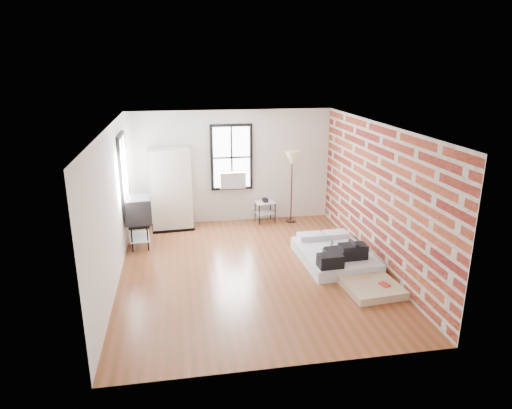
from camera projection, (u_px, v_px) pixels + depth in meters
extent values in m
plane|color=brown|center=(251.00, 270.00, 8.92)|extent=(6.00, 6.00, 0.00)
cube|color=silver|center=(232.00, 167.00, 11.32)|extent=(5.00, 0.01, 2.80)
cube|color=silver|center=(289.00, 272.00, 5.68)|extent=(5.00, 0.01, 2.80)
cube|color=silver|center=(112.00, 209.00, 8.09)|extent=(0.01, 6.00, 2.80)
cube|color=brown|center=(377.00, 196.00, 8.90)|extent=(0.02, 6.00, 2.80)
cube|color=white|center=(250.00, 127.00, 8.08)|extent=(5.00, 6.00, 0.01)
cube|color=white|center=(232.00, 157.00, 11.19)|extent=(0.90, 0.02, 1.50)
cube|color=black|center=(212.00, 158.00, 11.13)|extent=(0.07, 0.08, 1.64)
cube|color=black|center=(251.00, 157.00, 11.29)|extent=(0.07, 0.08, 1.64)
cube|color=black|center=(231.00, 125.00, 10.98)|extent=(0.90, 0.08, 0.07)
cube|color=black|center=(232.00, 188.00, 11.45)|extent=(0.90, 0.08, 0.07)
cube|color=black|center=(232.00, 158.00, 11.19)|extent=(0.04, 0.02, 1.50)
cube|color=black|center=(232.00, 158.00, 11.19)|extent=(0.90, 0.02, 0.04)
cube|color=beige|center=(233.00, 180.00, 11.24)|extent=(0.62, 0.30, 0.40)
cube|color=white|center=(124.00, 172.00, 9.72)|extent=(0.02, 0.90, 1.50)
cube|color=black|center=(121.00, 178.00, 9.26)|extent=(0.08, 0.07, 1.64)
cube|color=black|center=(125.00, 167.00, 10.17)|extent=(0.08, 0.07, 1.64)
cube|color=black|center=(120.00, 135.00, 9.48)|extent=(0.08, 0.90, 0.07)
cube|color=black|center=(126.00, 207.00, 9.95)|extent=(0.08, 0.90, 0.07)
cube|color=black|center=(124.00, 172.00, 9.72)|extent=(0.02, 0.04, 1.50)
cube|color=black|center=(124.00, 172.00, 9.72)|extent=(0.02, 0.90, 0.04)
cube|color=white|center=(335.00, 256.00, 9.29)|extent=(1.41, 1.86, 0.24)
cube|color=white|center=(310.00, 236.00, 9.84)|extent=(0.54, 0.35, 0.11)
cube|color=white|center=(335.00, 234.00, 9.96)|extent=(0.54, 0.35, 0.11)
cube|color=black|center=(353.00, 251.00, 8.85)|extent=(0.54, 0.33, 0.29)
cylinder|color=black|center=(353.00, 244.00, 8.80)|extent=(0.09, 0.34, 0.08)
cube|color=black|center=(330.00, 261.00, 8.47)|extent=(0.47, 0.30, 0.25)
cylinder|color=#C0E5F7|center=(332.00, 247.00, 9.16)|extent=(0.07, 0.07, 0.21)
cylinder|color=#175CA2|center=(332.00, 241.00, 9.12)|extent=(0.03, 0.03, 0.03)
cube|color=#C1B48B|center=(361.00, 277.00, 8.47)|extent=(1.08, 1.84, 0.14)
cube|color=black|center=(342.00, 256.00, 9.00)|extent=(0.69, 0.52, 0.20)
cube|color=black|center=(342.00, 250.00, 8.96)|extent=(0.65, 0.48, 0.04)
cube|color=#A9271B|center=(385.00, 284.00, 8.02)|extent=(0.18, 0.22, 0.02)
cube|color=black|center=(173.00, 227.00, 11.15)|extent=(1.03, 0.64, 0.06)
cube|color=beige|center=(171.00, 188.00, 10.86)|extent=(0.99, 0.59, 1.91)
cylinder|color=black|center=(259.00, 215.00, 11.31)|extent=(0.02, 0.02, 0.52)
cylinder|color=black|center=(275.00, 213.00, 11.44)|extent=(0.02, 0.02, 0.52)
cylinder|color=black|center=(255.00, 211.00, 11.61)|extent=(0.02, 0.02, 0.52)
cylinder|color=black|center=(271.00, 209.00, 11.74)|extent=(0.02, 0.02, 0.52)
cube|color=silver|center=(265.00, 202.00, 11.45)|extent=(0.53, 0.45, 0.02)
cube|color=silver|center=(265.00, 213.00, 11.53)|extent=(0.51, 0.43, 0.02)
cube|color=black|center=(265.00, 200.00, 11.43)|extent=(0.14, 0.19, 0.10)
cylinder|color=black|center=(291.00, 221.00, 11.64)|extent=(0.26, 0.26, 0.03)
cylinder|color=black|center=(291.00, 191.00, 11.40)|extent=(0.03, 0.03, 1.57)
cone|color=tan|center=(292.00, 158.00, 11.15)|extent=(0.39, 0.39, 0.35)
cylinder|color=black|center=(132.00, 240.00, 9.68)|extent=(0.03, 0.03, 0.55)
cylinder|color=black|center=(148.00, 239.00, 9.76)|extent=(0.03, 0.03, 0.55)
cylinder|color=black|center=(132.00, 230.00, 10.28)|extent=(0.03, 0.03, 0.55)
cylinder|color=black|center=(146.00, 228.00, 10.37)|extent=(0.03, 0.03, 0.55)
cube|color=black|center=(139.00, 222.00, 9.94)|extent=(0.51, 0.83, 0.03)
cube|color=silver|center=(140.00, 236.00, 10.04)|extent=(0.49, 0.80, 0.02)
cube|color=black|center=(137.00, 210.00, 9.86)|extent=(0.61, 0.69, 0.55)
cube|color=black|center=(150.00, 209.00, 9.93)|extent=(0.07, 0.52, 0.44)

